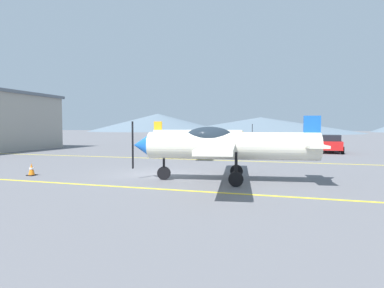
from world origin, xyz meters
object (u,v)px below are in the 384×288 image
Objects in this scene: airplane_mid at (201,137)px; car_sedan at (331,143)px; airplane_near at (224,145)px; traffic_cone_side at (32,170)px.

airplane_mid is 12.49m from car_sedan.
airplane_near is 1.00× the size of airplane_mid.
traffic_cone_side is at bearing -129.46° from car_sedan.
airplane_mid is at bearing 109.69° from airplane_near.
airplane_near reaches higher than car_sedan.
car_sedan is at bearing 70.10° from airplane_near.
airplane_near is at bearing -109.90° from car_sedan.
airplane_mid reaches higher than traffic_cone_side.
airplane_mid is 13.32m from traffic_cone_side.
airplane_near is 2.09× the size of car_sedan.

